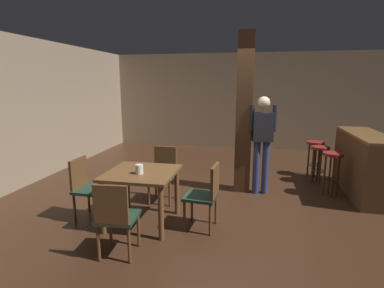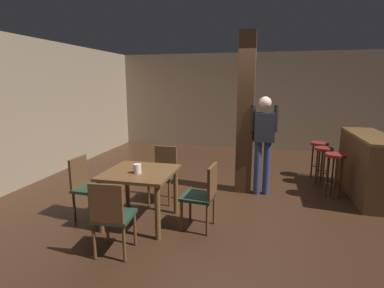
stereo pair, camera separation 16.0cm
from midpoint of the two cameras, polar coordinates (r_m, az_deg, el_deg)
The scene contains 15 objects.
ground_plane at distance 5.01m, azimuth 8.69°, elevation -11.42°, with size 10.80×10.80×0.00m, color #382114.
wall_back at distance 9.12m, azimuth 11.51°, elevation 7.95°, with size 8.00×0.10×2.80m, color gray.
wall_left at distance 6.36m, azimuth -29.79°, elevation 5.14°, with size 0.10×9.00×2.80m, color gray.
pillar at distance 5.35m, azimuth 11.01°, elevation 5.53°, with size 0.28×0.28×2.80m, color #422816.
dining_table at distance 4.22m, azimuth -8.79°, elevation -6.79°, with size 0.93×0.93×0.76m.
chair_east at distance 4.03m, azimuth 3.41°, elevation -9.34°, with size 0.46×0.46×0.89m.
chair_south at distance 3.52m, azimuth -13.84°, elevation -12.90°, with size 0.46×0.46×0.89m.
chair_west at distance 4.59m, azimuth -18.54°, elevation -7.31°, with size 0.43×0.43×0.89m.
chair_north at distance 5.03m, azimuth -4.51°, elevation -5.08°, with size 0.42×0.42×0.89m.
napkin_cup at distance 4.07m, azimuth -9.26°, elevation -4.65°, with size 0.11×0.11×0.13m, color silver.
standing_person at distance 5.31m, azimuth 14.30°, elevation 1.00°, with size 0.47×0.25×1.72m.
bar_counter at distance 5.99m, azimuth 30.36°, elevation -3.47°, with size 0.56×1.77×1.09m.
bar_stool_near at distance 5.65m, azimuth 26.29°, elevation -3.67°, with size 0.33×0.33×0.78m.
bar_stool_mid at distance 6.31m, azimuth 24.42°, elevation -2.28°, with size 0.34×0.34×0.73m.
bar_stool_far at distance 6.75m, azimuth 23.64°, elevation -1.25°, with size 0.36×0.36×0.74m.
Camera 2 is at (0.43, -4.58, 1.95)m, focal length 28.00 mm.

